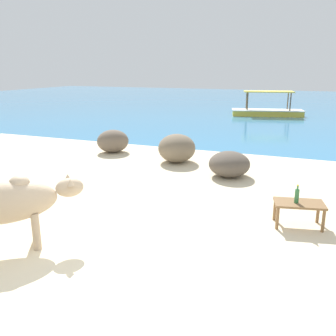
# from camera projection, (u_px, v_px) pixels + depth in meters

# --- Properties ---
(sand_beach) EXTENTS (18.00, 14.00, 0.04)m
(sand_beach) POSITION_uv_depth(u_px,v_px,m) (117.00, 272.00, 4.53)
(sand_beach) COLOR beige
(sand_beach) RESTS_ON ground
(water_surface) EXTENTS (60.00, 36.00, 0.03)m
(water_surface) POSITION_uv_depth(u_px,v_px,m) (280.00, 106.00, 24.25)
(water_surface) COLOR teal
(water_surface) RESTS_ON ground
(cow) EXTENTS (1.59, 1.56, 1.05)m
(cow) POSITION_uv_depth(u_px,v_px,m) (5.00, 203.00, 4.89)
(cow) COLOR tan
(cow) RESTS_ON sand_beach
(low_bench_table) EXTENTS (0.84, 0.59, 0.40)m
(low_bench_table) POSITION_uv_depth(u_px,v_px,m) (299.00, 206.00, 5.74)
(low_bench_table) COLOR brown
(low_bench_table) RESTS_ON sand_beach
(bottle) EXTENTS (0.07, 0.07, 0.30)m
(bottle) POSITION_uv_depth(u_px,v_px,m) (297.00, 196.00, 5.68)
(bottle) COLOR #2D6B38
(bottle) RESTS_ON low_bench_table
(shore_rock_large) EXTENTS (1.24, 1.30, 0.75)m
(shore_rock_large) POSITION_uv_depth(u_px,v_px,m) (177.00, 148.00, 9.68)
(shore_rock_large) COLOR #756651
(shore_rock_large) RESTS_ON sand_beach
(shore_rock_medium) EXTENTS (1.07, 1.13, 0.58)m
(shore_rock_medium) POSITION_uv_depth(u_px,v_px,m) (229.00, 164.00, 8.42)
(shore_rock_medium) COLOR brown
(shore_rock_medium) RESTS_ON sand_beach
(shore_rock_small) EXTENTS (1.25, 1.24, 0.67)m
(shore_rock_small) POSITION_uv_depth(u_px,v_px,m) (113.00, 141.00, 10.81)
(shore_rock_small) COLOR #6B5B4C
(shore_rock_small) RESTS_ON sand_beach
(boat_yellow) EXTENTS (3.84, 1.99, 1.29)m
(boat_yellow) POSITION_uv_depth(u_px,v_px,m) (267.00, 110.00, 19.30)
(boat_yellow) COLOR gold
(boat_yellow) RESTS_ON water_surface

